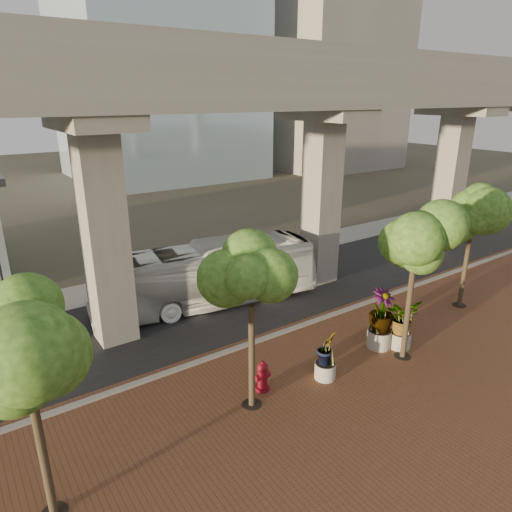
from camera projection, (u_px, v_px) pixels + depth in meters
ground at (252, 319)px, 22.07m from camera, size 160.00×160.00×0.00m
brick_plaza at (381, 406)px, 15.85m from camera, size 70.00×13.00×0.06m
asphalt_road at (231, 304)px, 23.62m from camera, size 90.00×8.00×0.04m
curb_strip at (277, 334)px, 20.50m from camera, size 70.00×0.25×0.16m
far_sidewalk at (184, 272)px, 27.89m from camera, size 90.00×3.00×0.06m
transit_viaduct at (228, 163)px, 21.21m from camera, size 72.00×5.60×12.40m
midrise_block at (329, 83)px, 66.41m from camera, size 18.00×16.00×24.00m
transit_bus at (206, 276)px, 23.09m from camera, size 11.84×4.54×3.22m
parked_car at (438, 224)px, 35.95m from camera, size 4.08×1.52×1.33m
fire_hydrant at (262, 376)px, 16.51m from camera, size 0.59×0.53×1.19m
planter_front at (402, 319)px, 19.08m from camera, size 2.00×2.00×2.20m
planter_right at (381, 313)px, 19.02m from camera, size 2.47×2.47×2.64m
planter_left at (326, 350)px, 17.00m from camera, size 1.79×1.79×1.96m
street_tree_far_west at (22, 346)px, 10.12m from camera, size 3.42×3.42×6.49m
street_tree_near_west at (251, 280)px, 14.33m from camera, size 3.15×3.15×6.16m
street_tree_near_east at (417, 240)px, 17.15m from camera, size 3.75×3.75×6.76m
street_tree_far_east at (474, 215)px, 21.83m from camera, size 3.49×3.49×6.36m
streetlamp_east at (324, 185)px, 32.27m from camera, size 0.36×1.06×7.31m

